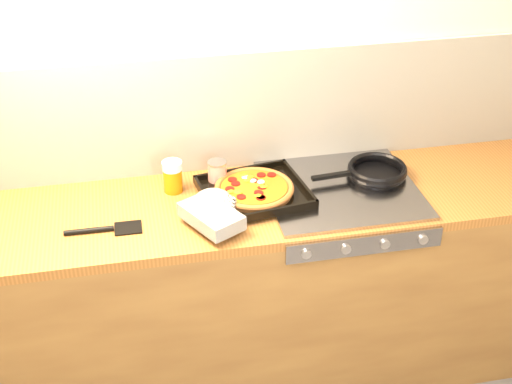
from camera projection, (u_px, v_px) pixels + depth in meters
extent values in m
plane|color=beige|center=(215.00, 90.00, 2.84)|extent=(3.20, 0.00, 3.20)
cube|color=white|center=(217.00, 114.00, 2.88)|extent=(3.20, 0.02, 0.50)
cube|color=olive|center=(232.00, 296.00, 3.02)|extent=(3.20, 0.60, 0.86)
cube|color=#925C2D|center=(230.00, 207.00, 2.78)|extent=(3.20, 0.60, 0.04)
cube|color=gray|center=(364.00, 244.00, 2.62)|extent=(0.60, 0.03, 0.08)
cylinder|color=#A5A5AA|center=(306.00, 254.00, 2.57)|extent=(0.04, 0.02, 0.04)
cylinder|color=#A5A5AA|center=(346.00, 249.00, 2.60)|extent=(0.04, 0.02, 0.04)
cylinder|color=#A5A5AA|center=(385.00, 244.00, 2.63)|extent=(0.04, 0.02, 0.04)
cylinder|color=#A5A5AA|center=(423.00, 239.00, 2.65)|extent=(0.04, 0.02, 0.04)
cube|color=gray|center=(341.00, 190.00, 2.85)|extent=(0.60, 0.56, 0.02)
cube|color=black|center=(254.00, 194.00, 2.79)|extent=(0.44, 0.40, 0.01)
cube|color=black|center=(240.00, 170.00, 2.92)|extent=(0.40, 0.07, 0.02)
cube|color=black|center=(270.00, 212.00, 2.65)|extent=(0.40, 0.07, 0.02)
cube|color=black|center=(300.00, 181.00, 2.84)|extent=(0.06, 0.35, 0.02)
cube|color=black|center=(207.00, 199.00, 2.73)|extent=(0.06, 0.35, 0.02)
cylinder|color=#96552B|center=(254.00, 190.00, 2.78)|extent=(0.34, 0.34, 0.02)
torus|color=#96552B|center=(254.00, 188.00, 2.78)|extent=(0.36, 0.36, 0.02)
cylinder|color=#C86918|center=(254.00, 188.00, 2.78)|extent=(0.30, 0.30, 0.01)
cylinder|color=maroon|center=(262.00, 187.00, 2.77)|extent=(0.04, 0.04, 0.00)
cylinder|color=maroon|center=(232.00, 180.00, 2.82)|extent=(0.04, 0.04, 0.00)
cylinder|color=maroon|center=(261.00, 198.00, 2.70)|extent=(0.04, 0.04, 0.00)
cylinder|color=maroon|center=(230.00, 189.00, 2.75)|extent=(0.04, 0.04, 0.00)
cylinder|color=maroon|center=(261.00, 175.00, 2.85)|extent=(0.04, 0.04, 0.00)
cylinder|color=maroon|center=(254.00, 180.00, 2.81)|extent=(0.04, 0.04, 0.00)
cylinder|color=maroon|center=(241.00, 197.00, 2.70)|extent=(0.04, 0.04, 0.00)
cylinder|color=maroon|center=(272.00, 175.00, 2.85)|extent=(0.04, 0.04, 0.00)
cylinder|color=maroon|center=(261.00, 197.00, 2.70)|extent=(0.04, 0.04, 0.00)
cylinder|color=maroon|center=(259.00, 193.00, 2.73)|extent=(0.04, 0.04, 0.00)
cylinder|color=maroon|center=(236.00, 184.00, 2.79)|extent=(0.04, 0.04, 0.00)
ellipsoid|color=yellow|center=(237.00, 191.00, 2.74)|extent=(0.03, 0.03, 0.01)
ellipsoid|color=yellow|center=(231.00, 192.00, 2.74)|extent=(0.03, 0.03, 0.01)
ellipsoid|color=yellow|center=(248.00, 180.00, 2.81)|extent=(0.03, 0.03, 0.01)
ellipsoid|color=yellow|center=(244.00, 176.00, 2.84)|extent=(0.03, 0.03, 0.01)
ellipsoid|color=yellow|center=(258.00, 196.00, 2.71)|extent=(0.03, 0.03, 0.01)
ellipsoid|color=yellow|center=(264.00, 187.00, 2.77)|extent=(0.03, 0.03, 0.01)
ellipsoid|color=yellow|center=(260.00, 185.00, 2.78)|extent=(0.03, 0.03, 0.01)
ellipsoid|color=yellow|center=(239.00, 193.00, 2.73)|extent=(0.03, 0.03, 0.01)
ellipsoid|color=yellow|center=(250.00, 177.00, 2.83)|extent=(0.03, 0.03, 0.01)
ellipsoid|color=silver|center=(245.00, 177.00, 2.83)|extent=(0.03, 0.03, 0.01)
ellipsoid|color=silver|center=(253.00, 181.00, 2.81)|extent=(0.03, 0.03, 0.01)
ellipsoid|color=silver|center=(261.00, 182.00, 2.80)|extent=(0.03, 0.03, 0.01)
cube|color=black|center=(211.00, 216.00, 2.59)|extent=(0.24, 0.28, 0.05)
ellipsoid|color=black|center=(213.00, 199.00, 2.69)|extent=(0.16, 0.16, 0.06)
cylinder|color=black|center=(228.00, 208.00, 2.64)|extent=(0.08, 0.11, 0.05)
cylinder|color=black|center=(377.00, 175.00, 2.92)|extent=(0.24, 0.24, 0.01)
torus|color=black|center=(377.00, 170.00, 2.91)|extent=(0.26, 0.26, 0.03)
cube|color=black|center=(332.00, 176.00, 2.86)|extent=(0.18, 0.04, 0.02)
cylinder|color=maroon|center=(217.00, 174.00, 2.86)|extent=(0.08, 0.08, 0.10)
cylinder|color=#B2B2B7|center=(217.00, 163.00, 2.83)|extent=(0.08, 0.08, 0.01)
cylinder|color=#B2B2B7|center=(218.00, 185.00, 2.88)|extent=(0.08, 0.08, 0.01)
cylinder|color=#C66B0B|center=(173.00, 180.00, 2.82)|extent=(0.08, 0.08, 0.10)
cylinder|color=silver|center=(172.00, 166.00, 2.79)|extent=(0.08, 0.08, 0.03)
cylinder|color=tan|center=(231.00, 173.00, 2.95)|extent=(0.26, 0.05, 0.02)
ellipsoid|color=tan|center=(263.00, 168.00, 2.99)|extent=(0.06, 0.04, 0.02)
cube|color=black|center=(128.00, 228.00, 2.62)|extent=(0.10, 0.09, 0.01)
cylinder|color=black|center=(89.00, 231.00, 2.59)|extent=(0.18, 0.02, 0.02)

